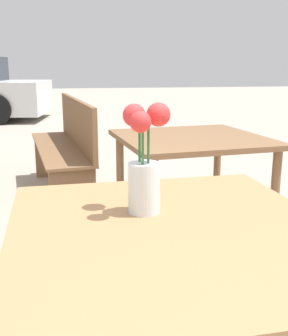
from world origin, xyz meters
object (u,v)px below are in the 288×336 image
Objects in this scene: table_front at (172,265)px; flower_vase at (144,169)px; bench_middle at (67,145)px; table_back at (191,154)px.

flower_vase is (-0.05, 0.12, 0.23)m from table_front.
bench_middle is (-0.30, 2.66, -0.17)m from table_front.
flower_vase reaches higher than bench_middle.
bench_middle is at bearing 120.70° from table_back.
bench_middle is (-0.25, 2.54, -0.40)m from flower_vase.
flower_vase is 1.40m from table_back.
table_front is 1.01× the size of table_back.
flower_vase is 0.18× the size of bench_middle.
bench_middle reaches higher than table_back.
flower_vase reaches higher than table_back.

